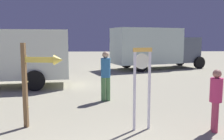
% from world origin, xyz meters
% --- Properties ---
extents(standing_clock, '(0.48, 0.20, 2.06)m').
position_xyz_m(standing_clock, '(1.07, 2.80, 1.27)').
color(standing_clock, white).
rests_on(standing_clock, ground_plane).
extents(arrow_sign, '(1.09, 0.36, 2.18)m').
position_xyz_m(arrow_sign, '(-1.52, 3.01, 1.41)').
color(arrow_sign, brown).
rests_on(arrow_sign, ground_plane).
extents(person_near_clock, '(0.30, 0.30, 1.54)m').
position_xyz_m(person_near_clock, '(2.86, 2.59, 0.86)').
color(person_near_clock, '#B2395A').
rests_on(person_near_clock, ground_plane).
extents(person_distant, '(0.35, 0.35, 1.82)m').
position_xyz_m(person_distant, '(0.22, 5.72, 1.02)').
color(person_distant, '#52874F').
rests_on(person_distant, ground_plane).
extents(box_truck_far, '(7.28, 4.59, 3.02)m').
position_xyz_m(box_truck_far, '(3.97, 15.34, 1.65)').
color(box_truck_far, silver).
rests_on(box_truck_far, ground_plane).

